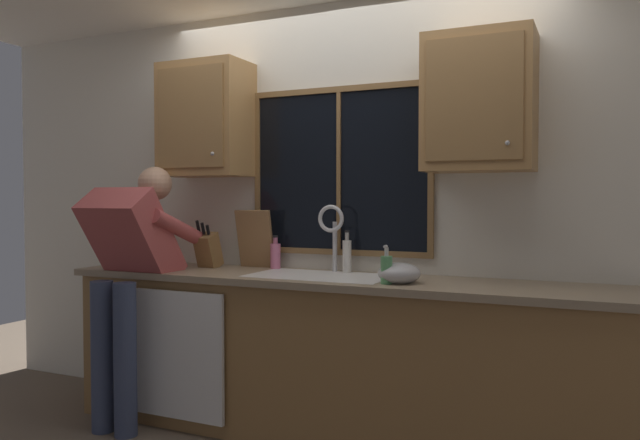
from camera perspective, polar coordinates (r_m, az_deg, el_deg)
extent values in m
cube|color=silver|center=(3.80, 3.23, 0.73)|extent=(5.57, 0.12, 2.55)
cube|color=black|center=(3.77, 1.82, 4.52)|extent=(1.10, 0.02, 0.95)
cube|color=brown|center=(3.82, 1.76, 11.93)|extent=(1.17, 0.02, 0.04)
cube|color=brown|center=(3.77, 1.75, -2.97)|extent=(1.17, 0.02, 0.04)
cube|color=brown|center=(4.02, -5.75, 4.35)|extent=(0.03, 0.02, 0.95)
cube|color=brown|center=(3.58, 10.19, 4.62)|extent=(0.03, 0.02, 0.95)
cube|color=brown|center=(3.76, 1.74, 4.52)|extent=(0.02, 0.02, 0.95)
cube|color=olive|center=(3.60, 1.13, -12.80)|extent=(3.17, 0.58, 0.88)
cube|color=gray|center=(3.49, 1.01, -5.56)|extent=(3.23, 0.62, 0.04)
cube|color=white|center=(3.73, -12.84, -12.03)|extent=(0.60, 0.02, 0.74)
cube|color=#A87A47|center=(4.08, -10.44, 9.02)|extent=(0.56, 0.33, 0.72)
cube|color=olive|center=(3.94, -11.88, 9.26)|extent=(0.48, 0.01, 0.62)
sphere|color=#B2B2B7|center=(3.81, -9.88, 6.04)|extent=(0.02, 0.02, 0.02)
cube|color=#A87A47|center=(3.41, 14.46, 10.39)|extent=(0.56, 0.33, 0.72)
cube|color=olive|center=(3.24, 13.93, 10.84)|extent=(0.48, 0.01, 0.62)
sphere|color=#B2B2B7|center=(3.18, 16.87, 6.80)|extent=(0.02, 0.02, 0.02)
cube|color=silver|center=(3.53, -0.03, -5.31)|extent=(0.80, 0.46, 0.02)
cube|color=beige|center=(3.63, -2.93, -6.71)|extent=(0.36, 0.42, 0.20)
cube|color=beige|center=(3.46, 3.00, -7.12)|extent=(0.36, 0.42, 0.20)
cube|color=silver|center=(3.54, -0.03, -6.92)|extent=(0.04, 0.42, 0.20)
cylinder|color=silver|center=(3.71, 1.38, -2.47)|extent=(0.03, 0.03, 0.30)
torus|color=silver|center=(3.65, 1.01, 0.13)|extent=(0.16, 0.02, 0.16)
cylinder|color=silver|center=(3.69, 2.52, -4.06)|extent=(0.03, 0.03, 0.09)
cylinder|color=#384260|center=(3.90, -19.39, -11.75)|extent=(0.13, 0.13, 0.88)
cylinder|color=#384260|center=(3.78, -17.49, -12.15)|extent=(0.13, 0.13, 0.88)
cube|color=#B24C4C|center=(3.85, -16.95, -1.61)|extent=(0.44, 0.50, 0.61)
sphere|color=tan|center=(4.01, -14.94, 3.26)|extent=(0.21, 0.21, 0.21)
cylinder|color=#B24C4C|center=(4.13, -17.59, -0.69)|extent=(0.09, 0.52, 0.26)
cylinder|color=#B24C4C|center=(3.85, -12.73, -0.83)|extent=(0.09, 0.52, 0.26)
cube|color=olive|center=(4.01, -10.24, -2.82)|extent=(0.12, 0.18, 0.25)
cylinder|color=black|center=(3.97, -11.15, -0.67)|extent=(0.02, 0.05, 0.09)
cylinder|color=black|center=(3.95, -10.72, -0.78)|extent=(0.02, 0.04, 0.08)
cylinder|color=black|center=(3.94, -10.28, -0.90)|extent=(0.02, 0.04, 0.06)
cube|color=#997047|center=(3.95, -6.00, -1.75)|extent=(0.25, 0.10, 0.37)
ellipsoid|color=#B7B7BC|center=(3.25, 7.29, -4.89)|extent=(0.22, 0.22, 0.11)
cylinder|color=#59A566|center=(3.20, 6.14, -4.59)|extent=(0.06, 0.06, 0.14)
cylinder|color=silver|center=(3.19, 6.14, -2.92)|extent=(0.02, 0.02, 0.04)
cylinder|color=silver|center=(3.17, 6.04, -2.44)|extent=(0.01, 0.04, 0.01)
cylinder|color=silver|center=(3.66, 2.50, -3.38)|extent=(0.05, 0.05, 0.19)
cylinder|color=#B3AFA7|center=(3.66, 2.50, -1.52)|extent=(0.02, 0.02, 0.05)
cylinder|color=black|center=(3.65, 2.50, -1.06)|extent=(0.03, 0.03, 0.01)
cylinder|color=pink|center=(3.88, -4.12, -3.35)|extent=(0.06, 0.06, 0.16)
cylinder|color=#AD5B7A|center=(3.87, -4.13, -1.91)|extent=(0.03, 0.03, 0.04)
cylinder|color=black|center=(3.87, -4.13, -1.53)|extent=(0.03, 0.03, 0.01)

